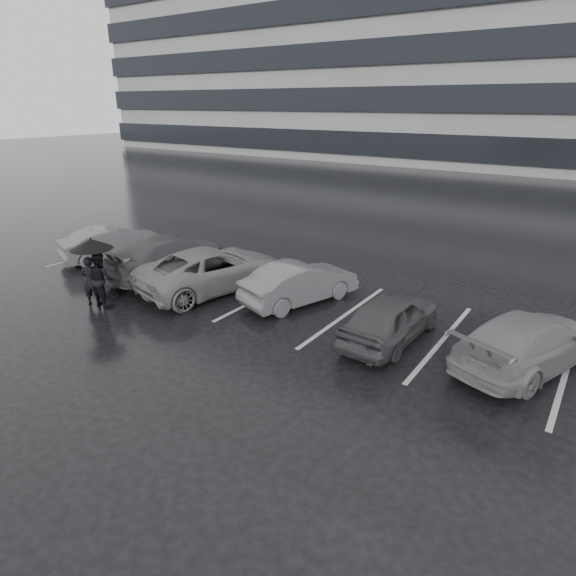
# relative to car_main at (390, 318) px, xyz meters

# --- Properties ---
(ground) EXTENTS (160.00, 160.00, 0.00)m
(ground) POSITION_rel_car_main_xyz_m (-2.24, -1.80, -0.61)
(ground) COLOR black
(ground) RESTS_ON ground
(office_building) EXTENTS (61.00, 26.00, 29.00)m
(office_building) POSITION_rel_car_main_xyz_m (-24.24, 46.20, 13.73)
(office_building) COLOR gray
(office_building) RESTS_ON ground
(car_main) EXTENTS (1.56, 3.62, 1.22)m
(car_main) POSITION_rel_car_main_xyz_m (0.00, 0.00, 0.00)
(car_main) COLOR black
(car_main) RESTS_ON ground
(car_west_a) EXTENTS (2.40, 3.98, 1.24)m
(car_west_a) POSITION_rel_car_main_xyz_m (-3.26, 0.80, 0.01)
(car_west_a) COLOR #323134
(car_west_a) RESTS_ON ground
(car_west_b) EXTENTS (3.31, 5.32, 1.37)m
(car_west_b) POSITION_rel_car_main_xyz_m (-6.19, 0.10, 0.08)
(car_west_b) COLOR #4D4D50
(car_west_b) RESTS_ON ground
(car_west_c) EXTENTS (2.04, 4.83, 1.39)m
(car_west_c) POSITION_rel_car_main_xyz_m (-8.44, 0.28, 0.09)
(car_west_c) COLOR black
(car_west_c) RESTS_ON ground
(car_west_d) EXTENTS (2.58, 4.09, 1.27)m
(car_west_d) POSITION_rel_car_main_xyz_m (-11.52, 0.30, 0.03)
(car_west_d) COLOR #323134
(car_west_d) RESTS_ON ground
(car_east) EXTENTS (3.10, 4.65, 1.25)m
(car_east) POSITION_rel_car_main_xyz_m (3.11, 0.58, 0.02)
(car_east) COLOR #4D4D50
(car_east) RESTS_ON ground
(pedestrian_left) EXTENTS (0.65, 0.62, 1.50)m
(pedestrian_left) POSITION_rel_car_main_xyz_m (-8.26, -2.91, 0.14)
(pedestrian_left) COLOR black
(pedestrian_left) RESTS_ON ground
(pedestrian_right) EXTENTS (0.82, 0.65, 1.65)m
(pedestrian_right) POSITION_rel_car_main_xyz_m (-7.97, -2.77, 0.22)
(pedestrian_right) COLOR black
(pedestrian_right) RESTS_ON ground
(umbrella) EXTENTS (1.20, 1.20, 2.04)m
(umbrella) POSITION_rel_car_main_xyz_m (-8.18, -2.76, 1.25)
(umbrella) COLOR black
(umbrella) RESTS_ON ground
(stall_stripes) EXTENTS (19.72, 5.00, 0.00)m
(stall_stripes) POSITION_rel_car_main_xyz_m (-3.04, 0.70, -0.61)
(stall_stripes) COLOR gray
(stall_stripes) RESTS_ON ground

